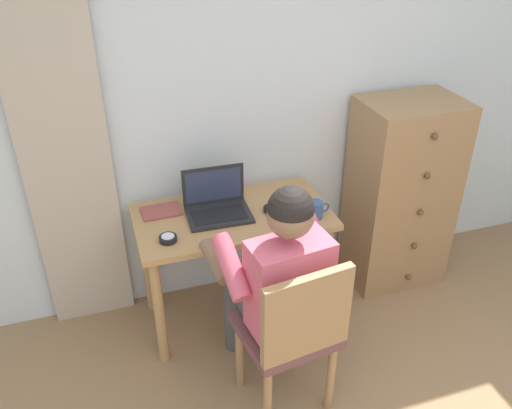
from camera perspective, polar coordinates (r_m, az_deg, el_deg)
name	(u,v)px	position (r m, az deg, el deg)	size (l,w,h in m)	color
wall_back	(267,93)	(3.06, 1.21, 11.83)	(4.80, 0.05, 2.50)	silver
curtain_panel	(64,151)	(2.91, -19.74, 5.41)	(0.45, 0.03, 2.17)	#BCAD99
desk	(233,233)	(2.97, -2.44, -3.03)	(1.06, 0.56, 0.72)	tan
dresser	(400,194)	(3.43, 15.10, 1.07)	(0.58, 0.46, 1.21)	#9E754C
chair	(293,331)	(2.51, 3.96, -13.24)	(0.47, 0.45, 0.90)	brown
person_seated	(276,276)	(2.51, 2.13, -7.61)	(0.58, 0.62, 1.22)	#4C4C4C
laptop	(217,204)	(2.89, -4.18, 0.01)	(0.35, 0.26, 0.24)	#232326
computer_mouse	(269,209)	(2.91, 1.39, -0.50)	(0.06, 0.10, 0.03)	black
desk_clock	(168,239)	(2.71, -9.34, -3.60)	(0.09, 0.09, 0.03)	black
notebook_pad	(161,211)	(2.96, -10.05, -0.70)	(0.21, 0.15, 0.01)	#994742
coffee_mug	(316,210)	(2.86, 6.41, -0.53)	(0.12, 0.08, 0.09)	#33518C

